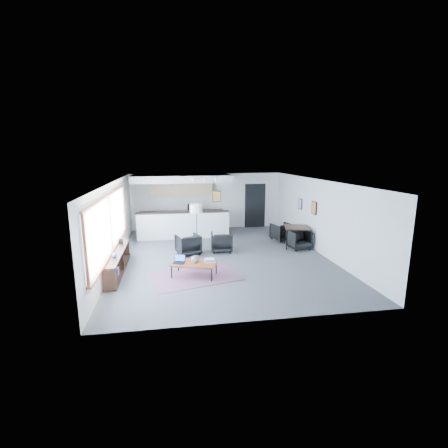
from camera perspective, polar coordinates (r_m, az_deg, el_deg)
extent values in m
cube|color=#4B4B4E|center=(11.26, -0.35, -5.76)|extent=(7.00, 9.00, 0.01)
cube|color=white|center=(10.75, -0.36, 7.60)|extent=(7.00, 9.00, 0.01)
cube|color=silver|center=(15.34, -3.00, 4.02)|extent=(7.00, 0.01, 2.60)
cube|color=silver|center=(6.66, 5.76, -6.75)|extent=(7.00, 0.01, 2.60)
cube|color=silver|center=(10.96, -18.78, 0.14)|extent=(0.01, 9.00, 2.60)
cube|color=silver|center=(11.98, 16.45, 1.27)|extent=(0.01, 9.00, 2.60)
cube|color=#8CBFFF|center=(10.04, -19.46, 0.22)|extent=(0.02, 5.80, 1.55)
cube|color=brown|center=(10.22, -18.98, -4.17)|extent=(0.10, 5.95, 0.06)
cube|color=brown|center=(9.91, -19.67, 4.75)|extent=(0.06, 5.95, 0.06)
cube|color=brown|center=(7.28, -23.16, -4.41)|extent=(0.06, 0.06, 1.60)
cube|color=brown|center=(10.04, -19.35, 0.22)|extent=(0.06, 0.06, 1.60)
cube|color=brown|center=(12.86, -17.19, 2.84)|extent=(0.06, 0.06, 1.60)
cube|color=#321B11|center=(10.13, -18.26, -4.74)|extent=(0.35, 3.00, 0.05)
cube|color=#321B11|center=(10.30, -18.05, -7.78)|extent=(0.35, 3.00, 0.05)
cube|color=#321B11|center=(8.86, -19.54, -9.22)|extent=(0.33, 0.04, 0.55)
cube|color=#321B11|center=(10.21, -18.15, -6.30)|extent=(0.33, 0.04, 0.55)
cube|color=#321B11|center=(11.58, -17.10, -4.07)|extent=(0.33, 0.04, 0.55)
cube|color=#3359A5|center=(9.06, -19.31, -9.80)|extent=(0.18, 0.04, 0.20)
cube|color=silver|center=(9.21, -19.13, -9.35)|extent=(0.18, 0.04, 0.22)
cube|color=maroon|center=(9.36, -18.97, -8.92)|extent=(0.18, 0.04, 0.24)
cube|color=#321B11|center=(9.52, -18.79, -8.67)|extent=(0.18, 0.04, 0.20)
cube|color=#3359A5|center=(9.68, -18.64, -8.26)|extent=(0.18, 0.04, 0.22)
cube|color=silver|center=(9.83, -18.49, -7.87)|extent=(0.18, 0.04, 0.24)
cube|color=maroon|center=(10.00, -18.33, -7.65)|extent=(0.18, 0.04, 0.20)
cube|color=#321B11|center=(10.15, -18.19, -7.27)|extent=(0.18, 0.04, 0.22)
cube|color=#3359A5|center=(10.31, -18.05, -6.91)|extent=(0.18, 0.03, 0.24)
cube|color=silver|center=(10.47, -17.91, -6.72)|extent=(0.18, 0.03, 0.20)
cube|color=maroon|center=(10.63, -17.78, -6.37)|extent=(0.18, 0.03, 0.22)
cube|color=#321B11|center=(10.79, -17.66, -6.04)|extent=(0.18, 0.04, 0.24)
cube|color=black|center=(10.86, -17.67, -2.96)|extent=(0.14, 0.02, 0.18)
sphere|color=#264C99|center=(9.53, -18.71, -5.22)|extent=(0.14, 0.14, 0.14)
cube|color=white|center=(13.61, -7.14, -0.30)|extent=(3.80, 0.25, 1.10)
cube|color=#321B11|center=(13.50, -7.20, 2.02)|extent=(3.85, 0.32, 0.04)
cube|color=white|center=(15.05, -7.36, 0.49)|extent=(3.80, 0.60, 0.90)
cube|color=#2D2D2D|center=(14.96, -7.40, 2.22)|extent=(3.82, 0.62, 0.04)
cube|color=tan|center=(14.97, -7.53, 6.24)|extent=(2.80, 0.35, 0.70)
cube|color=white|center=(14.23, -7.49, 7.97)|extent=(4.20, 1.80, 0.30)
cube|color=black|center=(13.53, -1.32, 4.88)|extent=(0.35, 0.03, 0.45)
cube|color=orange|center=(13.52, -1.31, 4.87)|extent=(0.30, 0.01, 0.40)
cube|color=black|center=(15.71, 5.43, 3.25)|extent=(1.00, 0.12, 2.10)
cube|color=white|center=(15.59, 3.57, 3.22)|extent=(0.06, 0.10, 2.10)
cube|color=white|center=(15.86, 7.24, 3.29)|extent=(0.06, 0.10, 2.10)
cube|color=white|center=(15.59, 5.50, 7.15)|extent=(1.10, 0.10, 0.06)
cube|color=silver|center=(12.86, -4.58, 8.10)|extent=(1.60, 0.04, 0.04)
cylinder|color=silver|center=(12.83, -7.49, 7.66)|extent=(0.07, 0.07, 0.09)
cylinder|color=silver|center=(12.85, -5.47, 7.72)|extent=(0.07, 0.07, 0.09)
cylinder|color=silver|center=(12.89, -3.46, 7.76)|extent=(0.07, 0.07, 0.09)
cylinder|color=silver|center=(12.95, -1.46, 7.80)|extent=(0.07, 0.07, 0.09)
cube|color=black|center=(12.28, 15.57, 2.76)|extent=(0.03, 0.38, 0.48)
cube|color=orange|center=(12.27, 15.50, 2.76)|extent=(0.00, 0.32, 0.42)
cube|color=black|center=(13.46, 13.25, 3.45)|extent=(0.03, 0.34, 0.44)
cube|color=#859FC5|center=(13.46, 13.19, 3.45)|extent=(0.00, 0.28, 0.38)
cube|color=#6A3D53|center=(9.54, -5.21, -9.10)|extent=(2.78, 2.22, 0.01)
cube|color=brown|center=(9.41, -5.26, -6.93)|extent=(1.42, 1.08, 0.05)
cube|color=black|center=(9.39, -9.19, -8.40)|extent=(0.04, 0.04, 0.37)
cube|color=black|center=(9.90, -8.03, -7.26)|extent=(0.04, 0.04, 0.37)
cube|color=black|center=(9.07, -2.16, -8.99)|extent=(0.04, 0.04, 0.37)
cube|color=black|center=(9.60, -1.37, -7.77)|extent=(0.04, 0.04, 0.37)
cube|color=black|center=(9.15, -5.76, -7.68)|extent=(1.14, 0.44, 0.03)
cube|color=black|center=(9.68, -4.77, -6.55)|extent=(1.14, 0.44, 0.03)
cube|color=black|center=(9.41, -7.94, -6.78)|extent=(0.37, 0.32, 0.02)
cube|color=black|center=(9.48, -7.75, -5.91)|extent=(0.31, 0.16, 0.21)
cube|color=blue|center=(9.47, -7.76, -5.92)|extent=(0.28, 0.14, 0.18)
sphere|color=gray|center=(9.34, -5.10, -6.17)|extent=(0.23, 0.23, 0.23)
cube|color=silver|center=(9.45, -2.52, -6.53)|extent=(0.32, 0.26, 0.04)
cube|color=#3359A5|center=(9.44, -2.52, -6.33)|extent=(0.29, 0.24, 0.03)
cube|color=silver|center=(9.41, -2.57, -6.19)|extent=(0.27, 0.22, 0.03)
cube|color=#E5590C|center=(9.17, -4.73, -7.24)|extent=(0.11, 0.11, 0.01)
imported|color=black|center=(11.48, -6.31, -3.43)|extent=(0.93, 0.90, 0.78)
imported|color=black|center=(11.76, -0.43, -3.00)|extent=(0.81, 0.77, 0.77)
cylinder|color=black|center=(12.26, -4.75, -4.21)|extent=(0.32, 0.32, 0.03)
cylinder|color=black|center=(12.08, -4.81, -0.93)|extent=(0.03, 0.03, 1.42)
cylinder|color=beige|center=(11.93, -4.88, 2.75)|extent=(0.52, 0.52, 0.31)
cube|color=#321B11|center=(12.53, 12.79, -0.56)|extent=(1.15, 1.15, 0.04)
cylinder|color=black|center=(12.18, 10.99, -2.75)|extent=(0.05, 0.05, 0.75)
cylinder|color=black|center=(12.98, 10.67, -1.82)|extent=(0.05, 0.05, 0.75)
cylinder|color=black|center=(12.29, 14.85, -2.81)|extent=(0.05, 0.05, 0.75)
cylinder|color=black|center=(13.08, 14.30, -1.88)|extent=(0.05, 0.05, 0.75)
imported|color=black|center=(12.39, 13.16, -2.84)|extent=(0.68, 0.65, 0.64)
imported|color=black|center=(13.51, 10.16, -1.45)|extent=(0.78, 0.76, 0.66)
imported|color=black|center=(14.96, -5.27, 3.06)|extent=(0.56, 0.33, 0.37)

